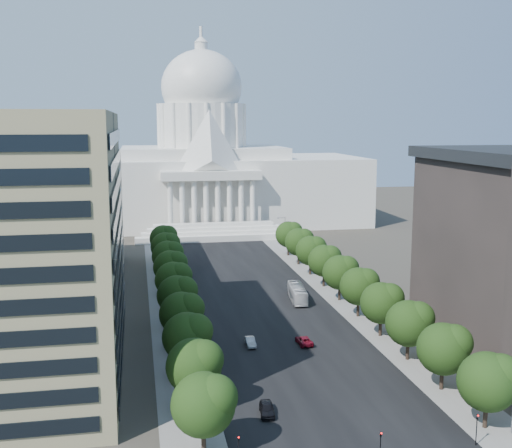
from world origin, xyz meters
TOP-DOWN VIEW (x-y plane):
  - road_asphalt at (0.00, 90.00)m, footprint 30.00×260.00m
  - sidewalk_left at (-19.00, 90.00)m, footprint 8.00×260.00m
  - sidewalk_right at (19.00, 90.00)m, footprint 8.00×260.00m
  - capitol at (0.00, 184.89)m, footprint 120.00×56.00m
  - office_block_left_far at (-48.00, 100.00)m, footprint 38.00×52.00m
  - tree_l_a at (-17.66, 11.81)m, footprint 7.79×7.60m
  - tree_l_b at (-17.66, 23.81)m, footprint 7.79×7.60m
  - tree_l_c at (-17.66, 35.81)m, footprint 7.79×7.60m
  - tree_l_d at (-17.66, 47.81)m, footprint 7.79×7.60m
  - tree_l_e at (-17.66, 59.81)m, footprint 7.79×7.60m
  - tree_l_f at (-17.66, 71.81)m, footprint 7.79×7.60m
  - tree_l_g at (-17.66, 83.81)m, footprint 7.79×7.60m
  - tree_l_h at (-17.66, 95.81)m, footprint 7.79×7.60m
  - tree_l_i at (-17.66, 107.81)m, footprint 7.79×7.60m
  - tree_l_j at (-17.66, 119.81)m, footprint 7.79×7.60m
  - tree_r_a at (18.34, 11.81)m, footprint 7.79×7.60m
  - tree_r_b at (18.34, 23.81)m, footprint 7.79×7.60m
  - tree_r_c at (18.34, 35.81)m, footprint 7.79×7.60m
  - tree_r_d at (18.34, 47.81)m, footprint 7.79×7.60m
  - tree_r_e at (18.34, 59.81)m, footprint 7.79×7.60m
  - tree_r_f at (18.34, 71.81)m, footprint 7.79×7.60m
  - tree_r_g at (18.34, 83.81)m, footprint 7.79×7.60m
  - tree_r_h at (18.34, 95.81)m, footprint 7.79×7.60m
  - tree_r_i at (18.34, 107.81)m, footprint 7.79×7.60m
  - tree_r_j at (18.34, 119.81)m, footprint 7.79×7.60m
  - traffic_signal_left at (-14.50, 7.99)m, footprint 0.18×0.49m
  - traffic_signal_right at (14.50, 7.99)m, footprint 0.18×0.49m
  - traffic_signal_median at (1.50, 5.99)m, footprint 0.18×0.49m
  - streetlight_a at (19.90, 10.00)m, footprint 2.61×0.44m
  - streetlight_b at (19.90, 35.00)m, footprint 2.61×0.44m
  - streetlight_c at (19.90, 60.00)m, footprint 2.61×0.44m
  - streetlight_d at (19.90, 85.00)m, footprint 2.61×0.44m
  - streetlight_e at (19.90, 110.00)m, footprint 2.61×0.44m
  - streetlight_f at (19.90, 135.00)m, footprint 2.61×0.44m
  - car_dark_a at (-8.67, 20.65)m, footprint 2.37×4.85m
  - car_silver at (-6.24, 47.05)m, footprint 1.60×4.52m
  - car_red at (3.18, 46.08)m, footprint 2.46×5.05m
  - car_dark_b at (-13.50, 64.18)m, footprint 2.18×5.26m
  - city_bus at (8.85, 73.17)m, footprint 4.15×12.49m

SIDE VIEW (x-z plane):
  - road_asphalt at x=0.00m, z-range -0.01..0.01m
  - sidewalk_left at x=-19.00m, z-range -0.01..0.01m
  - sidewalk_right at x=19.00m, z-range -0.01..0.01m
  - car_red at x=3.18m, z-range 0.00..1.38m
  - car_silver at x=-6.24m, z-range 0.00..1.48m
  - car_dark_b at x=-13.50m, z-range 0.00..1.52m
  - car_dark_a at x=-8.67m, z-range 0.00..1.59m
  - city_bus at x=8.85m, z-range 0.00..3.41m
  - traffic_signal_left at x=-14.50m, z-range 0.94..5.24m
  - traffic_signal_right at x=14.50m, z-range 0.94..5.24m
  - traffic_signal_median at x=1.50m, z-range 0.94..5.24m
  - streetlight_a at x=19.90m, z-range 1.32..10.32m
  - streetlight_b at x=19.90m, z-range 1.32..10.32m
  - streetlight_c at x=19.90m, z-range 1.32..10.32m
  - streetlight_d at x=19.90m, z-range 1.32..10.32m
  - streetlight_e at x=19.90m, z-range 1.32..10.32m
  - streetlight_f at x=19.90m, z-range 1.32..10.32m
  - tree_l_a at x=-17.66m, z-range 1.47..11.44m
  - tree_l_b at x=-17.66m, z-range 1.47..11.44m
  - tree_l_c at x=-17.66m, z-range 1.47..11.44m
  - tree_l_d at x=-17.66m, z-range 1.47..11.44m
  - tree_l_e at x=-17.66m, z-range 1.47..11.44m
  - tree_l_f at x=-17.66m, z-range 1.47..11.44m
  - tree_l_g at x=-17.66m, z-range 1.47..11.44m
  - tree_l_h at x=-17.66m, z-range 1.47..11.44m
  - tree_l_i at x=-17.66m, z-range 1.47..11.44m
  - tree_l_j at x=-17.66m, z-range 1.47..11.44m
  - tree_r_a at x=18.34m, z-range 1.47..11.44m
  - tree_r_b at x=18.34m, z-range 1.47..11.44m
  - tree_r_c at x=18.34m, z-range 1.47..11.44m
  - tree_r_d at x=18.34m, z-range 1.47..11.44m
  - tree_r_e at x=18.34m, z-range 1.47..11.44m
  - tree_r_f at x=18.34m, z-range 1.47..11.44m
  - tree_r_g at x=18.34m, z-range 1.47..11.44m
  - tree_r_h at x=18.34m, z-range 1.47..11.44m
  - tree_r_i at x=18.34m, z-range 1.47..11.44m
  - tree_r_j at x=18.34m, z-range 1.47..11.44m
  - office_block_left_far at x=-48.00m, z-range 0.00..30.00m
  - capitol at x=0.00m, z-range -16.49..56.51m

